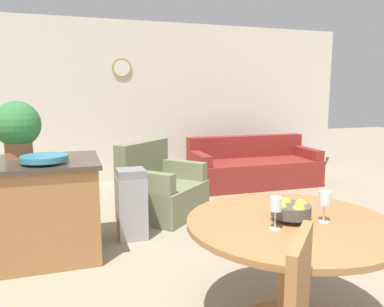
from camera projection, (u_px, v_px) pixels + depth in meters
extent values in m
cube|color=silver|center=(133.00, 102.00, 6.41)|extent=(8.00, 0.06, 2.70)
cylinder|color=tan|center=(122.00, 68.00, 6.22)|extent=(0.33, 0.02, 0.33)
cylinder|color=white|center=(122.00, 68.00, 6.21)|extent=(0.26, 0.01, 0.26)
cylinder|color=#9E6B3D|center=(288.00, 276.00, 2.37)|extent=(0.13, 0.13, 0.66)
cylinder|color=#9E6B3D|center=(290.00, 223.00, 2.31)|extent=(1.29, 1.29, 0.03)
cube|color=#9E6B3D|center=(298.00, 302.00, 1.45)|extent=(0.29, 0.31, 0.54)
cylinder|color=#4C4742|center=(291.00, 218.00, 2.31)|extent=(0.09, 0.09, 0.03)
cylinder|color=#4C4742|center=(291.00, 210.00, 2.30)|extent=(0.24, 0.24, 0.07)
sphere|color=gold|center=(301.00, 206.00, 2.33)|extent=(0.08, 0.08, 0.08)
sphere|color=gold|center=(285.00, 204.00, 2.37)|extent=(0.08, 0.08, 0.08)
sphere|color=gold|center=(280.00, 208.00, 2.27)|extent=(0.08, 0.08, 0.08)
sphere|color=gold|center=(298.00, 211.00, 2.22)|extent=(0.08, 0.08, 0.08)
cylinder|color=silver|center=(275.00, 229.00, 2.16)|extent=(0.06, 0.06, 0.01)
cylinder|color=silver|center=(275.00, 220.00, 2.15)|extent=(0.01, 0.01, 0.11)
cylinder|color=silver|center=(276.00, 204.00, 2.14)|extent=(0.07, 0.07, 0.08)
cylinder|color=silver|center=(323.00, 222.00, 2.28)|extent=(0.06, 0.06, 0.01)
cylinder|color=silver|center=(324.00, 213.00, 2.27)|extent=(0.01, 0.01, 0.11)
cylinder|color=silver|center=(325.00, 198.00, 2.26)|extent=(0.07, 0.07, 0.08)
cube|color=#9E6B3D|center=(37.00, 211.00, 3.46)|extent=(1.08, 0.84, 0.87)
cube|color=#42382D|center=(34.00, 163.00, 3.38)|extent=(1.14, 0.90, 0.04)
cylinder|color=teal|center=(45.00, 162.00, 3.22)|extent=(0.14, 0.14, 0.02)
cylinder|color=teal|center=(44.00, 158.00, 3.22)|extent=(0.39, 0.39, 0.05)
cylinder|color=#A36642|center=(19.00, 149.00, 3.52)|extent=(0.25, 0.25, 0.16)
sphere|color=#387F3D|center=(17.00, 124.00, 3.48)|extent=(0.43, 0.43, 0.43)
cube|color=#9E9EA3|center=(132.00, 208.00, 3.91)|extent=(0.29, 0.28, 0.65)
cube|color=gray|center=(131.00, 173.00, 3.85)|extent=(0.28, 0.27, 0.09)
cube|color=maroon|center=(254.00, 173.00, 6.17)|extent=(2.09, 0.94, 0.42)
cube|color=maroon|center=(246.00, 146.00, 6.43)|extent=(2.08, 0.24, 0.37)
cube|color=maroon|center=(199.00, 171.00, 5.88)|extent=(0.18, 0.83, 0.58)
cube|color=maroon|center=(305.00, 164.00, 6.43)|extent=(0.18, 0.83, 0.58)
cube|color=#7A7F5B|center=(164.00, 199.00, 4.66)|extent=(1.21, 1.21, 0.40)
cube|color=#7A7F5B|center=(143.00, 161.00, 4.73)|extent=(0.78, 0.75, 0.51)
cube|color=#7A7F5B|center=(146.00, 198.00, 4.30)|extent=(0.60, 0.63, 0.63)
cube|color=#7A7F5B|center=(180.00, 184.00, 4.98)|extent=(0.60, 0.63, 0.63)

